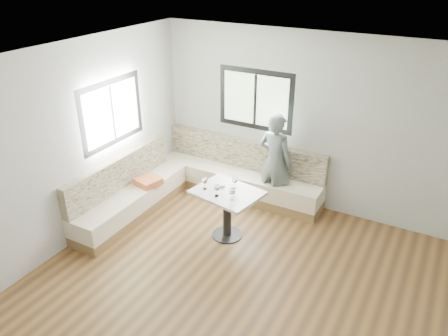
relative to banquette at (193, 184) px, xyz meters
The scene contains 9 objects.
room 2.42m from the banquette, 45.90° to the right, with size 5.01×5.01×2.81m.
banquette is the anchor object (origin of this frame).
table 1.14m from the banquette, 31.40° to the right, with size 1.02×0.86×0.75m.
person 1.41m from the banquette, 24.62° to the left, with size 0.58×0.38×1.60m, color slate.
olive_ramekin 1.05m from the banquette, 31.45° to the right, with size 0.10×0.10×0.04m.
wine_glass_a 1.08m from the banquette, 46.32° to the right, with size 0.08×0.08×0.19m.
wine_glass_b 1.29m from the banquette, 40.71° to the right, with size 0.08×0.08×0.19m.
wine_glass_c 1.46m from the banquette, 33.87° to the right, with size 0.08×0.08×0.19m.
wine_glass_d 1.23m from the banquette, 24.17° to the right, with size 0.08×0.08×0.19m.
Camera 1 is at (1.92, -3.66, 3.79)m, focal length 35.00 mm.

